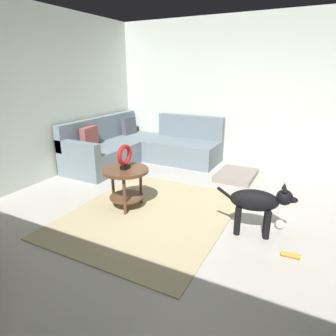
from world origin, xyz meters
TOP-DOWN VIEW (x-y plane):
  - ground_plane at (0.00, 0.00)m, footprint 6.00×6.00m
  - wall_back at (0.00, 2.94)m, footprint 6.00×0.12m
  - wall_right at (2.94, 0.00)m, footprint 0.12×6.00m
  - area_rug at (0.15, 0.70)m, footprint 2.30×1.90m
  - sectional_couch at (1.99, 2.02)m, footprint 2.20×2.25m
  - side_table at (0.19, 1.09)m, footprint 0.60×0.60m
  - torus_sculpture at (0.19, 1.09)m, footprint 0.28×0.08m
  - dog_bed_mat at (1.98, 0.08)m, footprint 0.80×0.60m
  - dog at (0.30, -0.58)m, footprint 0.32×0.84m
  - dog_toy_ball at (0.54, -0.81)m, footprint 0.11×0.11m
  - dog_toy_rope at (0.01, -0.98)m, footprint 0.06×0.18m

SIDE VIEW (x-z plane):
  - ground_plane at x=0.00m, z-range -0.10..0.00m
  - area_rug at x=0.15m, z-range 0.00..0.01m
  - dog_toy_rope at x=0.01m, z-range 0.00..0.05m
  - dog_bed_mat at x=1.98m, z-range 0.00..0.09m
  - dog_toy_ball at x=0.54m, z-range 0.00..0.11m
  - sectional_couch at x=1.99m, z-range -0.15..0.73m
  - dog at x=0.30m, z-range 0.06..0.69m
  - side_table at x=0.19m, z-range 0.15..0.69m
  - torus_sculpture at x=0.19m, z-range 0.55..0.87m
  - wall_back at x=0.00m, z-range 0.00..2.70m
  - wall_right at x=2.94m, z-range 0.00..2.70m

